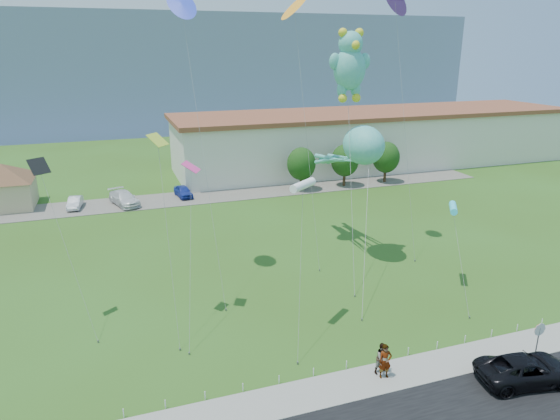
% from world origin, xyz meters
% --- Properties ---
extents(ground, '(160.00, 160.00, 0.00)m').
position_xyz_m(ground, '(0.00, 0.00, 0.00)').
color(ground, '#305016').
rests_on(ground, ground).
extents(sidewalk, '(80.00, 2.50, 0.10)m').
position_xyz_m(sidewalk, '(0.00, -2.75, 0.05)').
color(sidewalk, gray).
rests_on(sidewalk, ground).
extents(parking_strip, '(70.00, 6.00, 0.06)m').
position_xyz_m(parking_strip, '(0.00, 35.00, 0.03)').
color(parking_strip, '#59544C').
rests_on(parking_strip, ground).
extents(hill_ridge, '(160.00, 50.00, 25.00)m').
position_xyz_m(hill_ridge, '(0.00, 120.00, 12.50)').
color(hill_ridge, slate).
rests_on(hill_ridge, ground).
extents(pavilion, '(9.20, 9.20, 5.00)m').
position_xyz_m(pavilion, '(-24.00, 38.00, 3.02)').
color(pavilion, tan).
rests_on(pavilion, ground).
extents(warehouse, '(61.00, 15.00, 8.20)m').
position_xyz_m(warehouse, '(26.00, 44.00, 4.12)').
color(warehouse, beige).
rests_on(warehouse, ground).
extents(stop_sign, '(0.80, 0.07, 2.50)m').
position_xyz_m(stop_sign, '(9.50, -4.21, 1.87)').
color(stop_sign, slate).
rests_on(stop_sign, ground).
extents(rope_fence, '(26.05, 0.05, 0.50)m').
position_xyz_m(rope_fence, '(0.00, -1.30, 0.25)').
color(rope_fence, white).
rests_on(rope_fence, ground).
extents(tree_near, '(3.60, 3.60, 5.47)m').
position_xyz_m(tree_near, '(10.00, 34.00, 3.39)').
color(tree_near, '#3F2B19').
rests_on(tree_near, ground).
extents(tree_mid, '(3.60, 3.60, 5.47)m').
position_xyz_m(tree_mid, '(16.00, 34.00, 3.39)').
color(tree_mid, '#3F2B19').
rests_on(tree_mid, ground).
extents(tree_far, '(3.60, 3.60, 5.47)m').
position_xyz_m(tree_far, '(22.00, 34.00, 3.39)').
color(tree_far, '#3F2B19').
rests_on(tree_far, ground).
extents(suv, '(5.62, 3.26, 1.47)m').
position_xyz_m(suv, '(7.55, -5.50, 0.80)').
color(suv, black).
rests_on(suv, road).
extents(pedestrian_left, '(0.78, 0.57, 1.98)m').
position_xyz_m(pedestrian_left, '(0.54, -2.76, 1.09)').
color(pedestrian_left, gray).
rests_on(pedestrian_left, sidewalk).
extents(pedestrian_right, '(1.00, 0.85, 1.80)m').
position_xyz_m(pedestrian_right, '(0.63, -2.35, 1.00)').
color(pedestrian_right, gray).
rests_on(pedestrian_right, sidewalk).
extents(parked_car_silver, '(1.72, 3.86, 1.23)m').
position_xyz_m(parked_car_silver, '(-16.70, 35.22, 0.68)').
color(parked_car_silver, silver).
rests_on(parked_car_silver, parking_strip).
extents(parked_car_white, '(3.78, 5.72, 1.54)m').
position_xyz_m(parked_car_white, '(-11.42, 34.62, 0.83)').
color(parked_car_white, silver).
rests_on(parked_car_white, parking_strip).
extents(parked_car_blue, '(2.10, 4.07, 1.32)m').
position_xyz_m(parked_car_blue, '(-4.55, 35.71, 0.72)').
color(parked_car_blue, '#1B2E97').
rests_on(parked_car_blue, parking_strip).
extents(octopus_kite, '(6.18, 16.36, 11.33)m').
position_xyz_m(octopus_kite, '(6.83, 13.64, 9.07)').
color(octopus_kite, teal).
rests_on(octopus_kite, ground).
extents(teddy_bear_kite, '(4.20, 8.32, 18.59)m').
position_xyz_m(teddy_bear_kite, '(5.77, 13.33, 16.00)').
color(teddy_bear_kite, teal).
rests_on(teddy_bear_kite, ground).
extents(small_kite_orange, '(1.80, 6.85, 20.93)m').
position_xyz_m(small_kite_orange, '(2.60, 17.01, 19.70)').
color(small_kite_orange, orange).
rests_on(small_kite_orange, ground).
extents(small_kite_pink, '(2.19, 5.79, 10.49)m').
position_xyz_m(small_kite_pink, '(-7.81, 7.45, 8.97)').
color(small_kite_pink, '#EC3487').
rests_on(small_kite_pink, ground).
extents(small_kite_yellow, '(1.29, 5.00, 12.35)m').
position_xyz_m(small_kite_yellow, '(-9.59, 7.31, 10.55)').
color(small_kite_yellow, '#AEC72E').
rests_on(small_kite_yellow, ground).
extents(small_kite_blue, '(1.80, 7.69, 20.68)m').
position_xyz_m(small_kite_blue, '(-6.72, 14.00, 19.46)').
color(small_kite_blue, '#2238C5').
rests_on(small_kite_blue, ground).
extents(small_kite_purple, '(1.80, 5.62, 21.49)m').
position_xyz_m(small_kite_purple, '(10.46, 14.93, 20.24)').
color(small_kite_purple, purple).
rests_on(small_kite_purple, ground).
extents(small_kite_cyan, '(2.00, 6.11, 6.51)m').
position_xyz_m(small_kite_cyan, '(10.86, 5.86, 6.03)').
color(small_kite_cyan, '#38DDFC').
rests_on(small_kite_cyan, ground).
extents(small_kite_black, '(2.97, 4.37, 10.84)m').
position_xyz_m(small_kite_black, '(-16.23, 9.25, 9.29)').
color(small_kite_black, black).
rests_on(small_kite_black, ground).
extents(small_kite_white, '(2.07, 5.20, 9.82)m').
position_xyz_m(small_kite_white, '(-1.70, 3.95, 9.31)').
color(small_kite_white, white).
rests_on(small_kite_white, ground).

